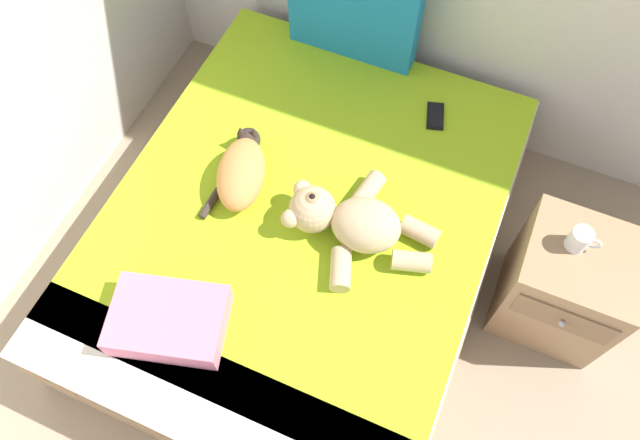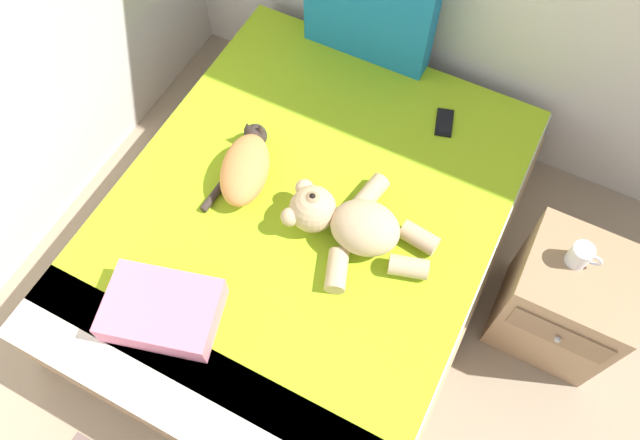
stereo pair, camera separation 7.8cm
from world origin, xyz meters
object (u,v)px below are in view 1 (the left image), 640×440
at_px(cat, 242,171).
at_px(teddy_bear, 350,221).
at_px(bed, 304,237).
at_px(cell_phone, 435,116).
at_px(patterned_cushion, 354,9).
at_px(mug, 580,239).
at_px(throw_pillow, 169,320).
at_px(nightstand, 564,285).

height_order(cat, teddy_bear, teddy_bear).
height_order(bed, cell_phone, cell_phone).
xyz_separation_m(patterned_cushion, mug, (1.16, -0.67, -0.11)).
relative_size(teddy_bear, mug, 5.05).
distance_m(bed, throw_pillow, 0.73).
bearing_deg(patterned_cushion, cat, -99.02).
relative_size(patterned_cushion, nightstand, 1.09).
bearing_deg(throw_pillow, teddy_bear, 53.72).
relative_size(teddy_bear, nightstand, 1.12).
height_order(patterned_cushion, cat, patterned_cushion).
bearing_deg(cat, nightstand, 6.84).
relative_size(cell_phone, mug, 1.35).
bearing_deg(nightstand, teddy_bear, -166.10).
xyz_separation_m(patterned_cushion, throw_pillow, (-0.09, -1.52, -0.18)).
xyz_separation_m(bed, cell_phone, (0.34, 0.66, 0.24)).
bearing_deg(throw_pillow, mug, 34.10).
relative_size(throw_pillow, mug, 3.33).
distance_m(cat, mug, 1.31).
relative_size(teddy_bear, cell_phone, 3.74).
height_order(bed, mug, mug).
bearing_deg(bed, nightstand, 10.35).
xyz_separation_m(nightstand, mug, (-0.06, 0.03, 0.32)).
distance_m(cat, throw_pillow, 0.66).
xyz_separation_m(patterned_cushion, cell_phone, (0.49, -0.23, -0.23)).
relative_size(nightstand, mug, 4.51).
bearing_deg(bed, cell_phone, 62.55).
bearing_deg(cell_phone, nightstand, -32.31).
relative_size(teddy_bear, throw_pillow, 1.52).
relative_size(bed, nightstand, 3.58).
height_order(bed, throw_pillow, throw_pillow).
height_order(teddy_bear, nightstand, teddy_bear).
height_order(bed, cat, cat).
relative_size(cat, teddy_bear, 0.73).
relative_size(bed, throw_pillow, 4.84).
distance_m(cell_phone, mug, 0.81).
height_order(nightstand, mug, mug).
xyz_separation_m(bed, patterned_cushion, (-0.14, 0.89, 0.47)).
bearing_deg(cell_phone, cat, -134.77).
distance_m(patterned_cushion, cell_phone, 0.59).
xyz_separation_m(teddy_bear, cell_phone, (0.13, 0.68, -0.08)).
bearing_deg(teddy_bear, bed, 175.22).
height_order(bed, teddy_bear, teddy_bear).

